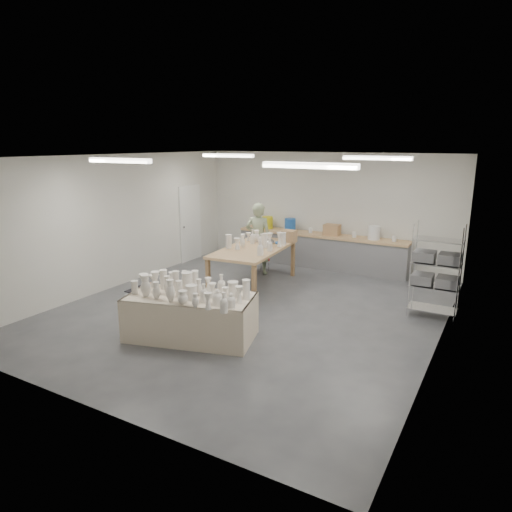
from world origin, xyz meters
The scene contains 9 objects.
room centered at (-0.11, 0.08, 2.06)m, with size 8.00×8.02×3.00m.
back_counter centered at (-0.01, 3.68, 0.49)m, with size 4.60×0.60×1.24m.
wire_shelf centered at (3.20, 1.40, 0.92)m, with size 0.88×0.48×1.80m.
drying_table centered at (-0.23, -1.68, 0.42)m, with size 2.33×1.58×1.12m.
work_table centered at (-0.68, 1.49, 0.91)m, with size 1.43×2.54×1.26m.
rug centered at (-2.52, -0.10, 0.01)m, with size 1.00×0.70×0.02m, color black.
cat centered at (-2.50, -0.12, 0.11)m, with size 0.48×0.40×0.18m.
potter centered at (-1.15, 2.35, 0.90)m, with size 0.66×0.43×1.81m, color gray.
red_stool centered at (-1.15, 2.62, 0.28)m, with size 0.44×0.44×0.31m.
Camera 1 is at (4.31, -7.43, 3.26)m, focal length 32.00 mm.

